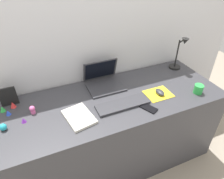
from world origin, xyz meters
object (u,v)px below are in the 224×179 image
at_px(desk_lamp, 179,55).
at_px(picture_frame, 8,97).
at_px(mouse, 160,92).
at_px(toy_figurine_pink, 32,109).
at_px(toy_figurine_green, 2,109).
at_px(toy_figurine_cyan, 3,127).
at_px(laptop, 103,80).
at_px(toy_figurine_purple, 23,120).
at_px(keyboard, 123,104).
at_px(coffee_mug, 198,89).
at_px(toy_figurine_blue, 8,113).
at_px(notebook_pad, 79,117).
at_px(cell_phone, 148,108).
at_px(toy_figurine_red, 13,105).

height_order(desk_lamp, picture_frame, desk_lamp).
xyz_separation_m(mouse, toy_figurine_pink, (-0.97, 0.17, 0.01)).
bearing_deg(mouse, toy_figurine_pink, 170.11).
distance_m(toy_figurine_green, toy_figurine_cyan, 0.20).
distance_m(laptop, toy_figurine_purple, 0.70).
bearing_deg(laptop, desk_lamp, -1.80).
bearing_deg(toy_figurine_cyan, keyboard, -5.73).
distance_m(keyboard, coffee_mug, 0.64).
distance_m(keyboard, toy_figurine_blue, 0.83).
relative_size(mouse, toy_figurine_pink, 1.51).
bearing_deg(toy_figurine_green, keyboard, -18.93).
bearing_deg(keyboard, laptop, 95.68).
height_order(notebook_pad, toy_figurine_blue, toy_figurine_blue).
relative_size(cell_phone, desk_lamp, 0.39).
relative_size(desk_lamp, toy_figurine_cyan, 6.67).
distance_m(laptop, keyboard, 0.32).
relative_size(desk_lamp, picture_frame, 2.20).
xyz_separation_m(laptop, toy_figurine_red, (-0.73, -0.01, -0.03)).
xyz_separation_m(laptop, coffee_mug, (0.67, -0.42, -0.02)).
xyz_separation_m(keyboard, mouse, (0.34, 0.01, 0.01)).
height_order(cell_phone, toy_figurine_purple, toy_figurine_purple).
bearing_deg(toy_figurine_green, notebook_pad, -30.28).
bearing_deg(laptop, mouse, -39.97).
bearing_deg(picture_frame, toy_figurine_blue, -98.86).
bearing_deg(desk_lamp, toy_figurine_pink, -175.04).
distance_m(mouse, toy_figurine_pink, 0.98).
xyz_separation_m(cell_phone, toy_figurine_green, (-0.99, 0.39, 0.02)).
bearing_deg(cell_phone, picture_frame, 127.93).
bearing_deg(laptop, coffee_mug, -31.91).
bearing_deg(picture_frame, toy_figurine_pink, -49.06).
relative_size(toy_figurine_red, toy_figurine_blue, 1.19).
distance_m(picture_frame, toy_figurine_green, 0.10).
height_order(keyboard, toy_figurine_purple, toy_figurine_purple).
bearing_deg(picture_frame, toy_figurine_red, -68.73).
height_order(mouse, toy_figurine_red, toy_figurine_red).
height_order(cell_phone, toy_figurine_blue, toy_figurine_blue).
height_order(toy_figurine_purple, toy_figurine_pink, toy_figurine_pink).
distance_m(cell_phone, toy_figurine_cyan, 1.00).
relative_size(laptop, toy_figurine_blue, 7.76).
distance_m(laptop, toy_figurine_green, 0.80).
relative_size(mouse, cell_phone, 0.75).
distance_m(notebook_pad, picture_frame, 0.56).
xyz_separation_m(desk_lamp, toy_figurine_blue, (-1.52, -0.07, -0.14)).
bearing_deg(toy_figurine_blue, toy_figurine_cyan, -101.22).
xyz_separation_m(mouse, desk_lamp, (0.39, 0.29, 0.13)).
bearing_deg(toy_figurine_purple, toy_figurine_cyan, -169.37).
height_order(mouse, toy_figurine_purple, mouse).
bearing_deg(picture_frame, notebook_pad, -38.53).
xyz_separation_m(coffee_mug, toy_figurine_red, (-1.40, 0.40, -0.01)).
distance_m(laptop, coffee_mug, 0.79).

